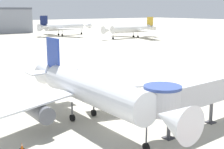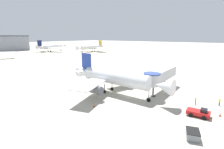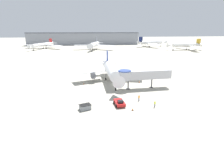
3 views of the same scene
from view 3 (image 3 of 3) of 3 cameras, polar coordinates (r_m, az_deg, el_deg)
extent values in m
plane|color=#A8A393|center=(62.30, 2.56, -3.03)|extent=(800.00, 800.00, 0.00)
cylinder|color=silver|center=(63.39, -0.30, 1.43)|extent=(3.77, 19.58, 3.69)
cone|color=silver|center=(50.71, 1.89, -1.92)|extent=(3.71, 4.07, 3.69)
cone|color=silver|center=(74.13, -1.54, 3.33)|extent=(3.71, 5.55, 3.69)
cube|color=silver|center=(65.16, -7.05, 1.09)|extent=(12.02, 7.91, 0.22)
cube|color=silver|center=(67.16, 5.68, 1.53)|extent=(12.01, 7.83, 0.22)
cube|color=navy|center=(73.29, -1.53, 5.84)|extent=(0.26, 3.79, 4.80)
cube|color=silver|center=(74.28, -1.57, 3.86)|extent=(7.57, 2.68, 0.18)
cylinder|color=#565960|center=(64.43, -6.19, -0.19)|extent=(2.05, 3.80, 2.03)
cylinder|color=#565960|center=(66.22, 5.14, 0.23)|extent=(2.05, 3.80, 2.03)
cylinder|color=#4C4C51|center=(54.86, 1.20, -3.81)|extent=(0.18, 0.18, 2.12)
cylinder|color=black|center=(55.20, 1.19, -4.86)|extent=(0.26, 0.90, 0.90)
cylinder|color=#4C4C51|center=(66.24, -2.02, -0.60)|extent=(0.22, 0.22, 2.12)
cylinder|color=black|center=(66.53, -2.02, -1.48)|extent=(0.40, 0.90, 0.90)
cylinder|color=#4C4C51|center=(66.69, 0.81, -0.49)|extent=(0.22, 0.22, 2.12)
cylinder|color=black|center=(66.97, 0.81, -1.37)|extent=(0.40, 0.90, 0.90)
cube|color=#B7B7BC|center=(57.74, 11.56, 0.01)|extent=(15.49, 3.13, 2.80)
cylinder|color=#B7B7BC|center=(55.37, 4.14, -0.35)|extent=(3.90, 3.90, 2.80)
cylinder|color=navy|center=(54.99, 4.17, 1.21)|extent=(4.10, 4.10, 0.30)
cylinder|color=#56565B|center=(56.51, 5.29, -3.23)|extent=(0.44, 0.44, 3.19)
cube|color=#333338|center=(57.00, 5.26, -4.70)|extent=(1.10, 1.10, 0.12)
cylinder|color=#56565B|center=(59.12, 12.81, -2.74)|extent=(0.44, 0.44, 3.19)
cube|color=#333338|center=(59.58, 12.73, -4.15)|extent=(1.10, 1.10, 0.12)
cube|color=red|center=(44.94, 2.44, -9.15)|extent=(2.52, 4.30, 0.70)
cube|color=black|center=(43.86, 2.78, -8.82)|extent=(1.40, 1.26, 0.63)
cylinder|color=black|center=(43.82, 1.42, -10.29)|extent=(0.41, 0.75, 0.72)
cylinder|color=black|center=(44.39, 4.23, -9.99)|extent=(0.41, 0.75, 0.72)
cylinder|color=black|center=(45.83, 0.69, -9.13)|extent=(0.41, 0.75, 0.72)
cylinder|color=black|center=(46.37, 3.38, -8.87)|extent=(0.41, 0.75, 0.72)
cube|color=gray|center=(43.28, -8.75, -10.49)|extent=(2.99, 2.53, 1.15)
cube|color=black|center=(43.02, -8.78, -9.74)|extent=(3.17, 2.68, 0.08)
cube|color=black|center=(62.29, -9.22, -3.20)|extent=(0.43, 0.43, 0.04)
cone|color=orange|center=(62.18, -9.23, -2.89)|extent=(0.29, 0.29, 0.67)
cylinder|color=white|center=(62.16, -9.24, -2.81)|extent=(0.16, 0.16, 0.08)
cube|color=black|center=(64.33, 8.89, -2.61)|extent=(0.44, 0.44, 0.04)
cone|color=orange|center=(64.23, 8.90, -2.30)|extent=(0.30, 0.30, 0.69)
cylinder|color=white|center=(64.20, 8.91, -2.23)|extent=(0.17, 0.17, 0.08)
cube|color=black|center=(42.77, 6.74, -11.54)|extent=(0.46, 0.46, 0.04)
cone|color=orange|center=(42.61, 6.76, -11.09)|extent=(0.31, 0.31, 0.72)
cylinder|color=white|center=(42.57, 6.76, -10.98)|extent=(0.17, 0.17, 0.09)
cylinder|color=#1E2338|center=(47.94, 8.69, -8.12)|extent=(0.13, 0.13, 0.86)
cylinder|color=#1E2338|center=(48.05, 8.85, -8.07)|extent=(0.13, 0.13, 0.86)
cube|color=orange|center=(47.71, 8.81, -7.24)|extent=(0.39, 0.31, 0.68)
sphere|color=tan|center=(47.54, 8.83, -6.73)|extent=(0.23, 0.23, 0.23)
cylinder|color=#1E2338|center=(45.21, 13.67, -9.84)|extent=(0.12, 0.12, 0.82)
cylinder|color=#1E2338|center=(45.18, 13.89, -9.87)|extent=(0.12, 0.12, 0.82)
cube|color=#D1E019|center=(44.90, 13.84, -9.00)|extent=(0.38, 0.34, 0.65)
sphere|color=tan|center=(44.73, 13.87, -8.48)|extent=(0.22, 0.22, 0.22)
cylinder|color=white|center=(179.61, 22.81, 8.84)|extent=(25.18, 4.84, 3.79)
cone|color=white|center=(171.29, 18.25, 9.01)|extent=(4.33, 3.97, 3.79)
cone|color=white|center=(187.57, 26.38, 8.66)|extent=(5.85, 4.03, 3.79)
cube|color=white|center=(189.43, 21.99, 8.94)|extent=(10.63, 16.46, 0.22)
cube|color=white|center=(173.55, 25.41, 8.19)|extent=(9.54, 16.41, 0.22)
cube|color=gold|center=(187.18, 26.43, 9.70)|extent=(4.54, 0.43, 4.93)
cube|color=white|center=(187.70, 26.48, 8.86)|extent=(3.62, 10.65, 0.18)
cylinder|color=#4C4C51|center=(173.50, 19.33, 7.99)|extent=(0.18, 0.18, 2.18)
cylinder|color=black|center=(173.61, 19.30, 7.64)|extent=(1.11, 0.31, 1.10)
cylinder|color=#4C4C51|center=(183.01, 23.25, 7.93)|extent=(0.22, 0.22, 2.18)
cylinder|color=black|center=(183.12, 23.22, 7.60)|extent=(1.12, 0.45, 1.10)
cylinder|color=#4C4C51|center=(180.20, 23.85, 7.79)|extent=(0.22, 0.22, 2.18)
cylinder|color=black|center=(180.31, 23.82, 7.45)|extent=(1.12, 0.45, 1.10)
cylinder|color=white|center=(187.90, -21.85, 9.01)|extent=(13.77, 28.24, 3.44)
cone|color=white|center=(173.62, -25.16, 8.31)|extent=(4.58, 4.77, 3.44)
cone|color=white|center=(200.98, -19.31, 9.52)|extent=(5.08, 6.05, 3.44)
cube|color=white|center=(197.32, -23.87, 8.85)|extent=(18.78, 7.14, 0.22)
cube|color=white|center=(185.14, -18.35, 9.05)|extent=(18.11, 16.40, 0.22)
cube|color=#B21E1E|center=(200.56, -19.42, 10.39)|extent=(2.02, 4.68, 4.47)
cube|color=white|center=(201.16, -19.28, 9.70)|extent=(12.94, 7.79, 0.18)
cylinder|color=#4C4C51|center=(177.08, -24.27, 7.62)|extent=(0.18, 0.18, 1.98)
cylinder|color=black|center=(177.17, -24.23, 7.30)|extent=(0.64, 1.12, 1.10)
cylinder|color=#4C4C51|center=(191.97, -21.54, 8.32)|extent=(0.22, 0.22, 1.98)
cylinder|color=black|center=(192.06, -21.52, 8.02)|extent=(0.77, 1.17, 1.10)
cylinder|color=#4C4C51|center=(190.25, -20.77, 8.34)|extent=(0.22, 0.22, 1.98)
cylinder|color=black|center=(190.34, -20.74, 8.04)|extent=(0.77, 1.17, 1.10)
cylinder|color=white|center=(202.47, 12.79, 10.18)|extent=(24.74, 7.20, 4.05)
cone|color=white|center=(210.59, 16.69, 10.09)|extent=(4.95, 4.60, 4.05)
cone|color=white|center=(196.35, 9.23, 10.23)|extent=(6.55, 4.81, 4.05)
cube|color=white|center=(192.62, 13.33, 9.74)|extent=(11.59, 16.13, 0.22)
cube|color=white|center=(209.62, 10.76, 10.22)|extent=(8.28, 15.97, 0.22)
cube|color=#141E4C|center=(196.25, 9.36, 11.29)|extent=(4.54, 0.83, 5.27)
cube|color=white|center=(196.17, 9.16, 10.43)|extent=(4.50, 10.66, 0.18)
cylinder|color=#4C4C51|center=(208.68, 15.68, 9.24)|extent=(0.18, 0.18, 2.33)
cylinder|color=black|center=(208.78, 15.65, 8.92)|extent=(1.12, 0.40, 1.10)
cylinder|color=#4C4C51|center=(199.67, 12.21, 9.24)|extent=(0.22, 0.22, 2.33)
cylinder|color=black|center=(199.77, 12.19, 8.90)|extent=(1.14, 0.54, 1.10)
cylinder|color=#4C4C51|center=(202.89, 11.72, 9.34)|extent=(0.22, 0.22, 2.33)
cylinder|color=black|center=(202.99, 11.71, 9.01)|extent=(1.14, 0.54, 1.10)
cylinder|color=silver|center=(165.77, -5.95, 9.65)|extent=(10.49, 24.88, 4.23)
cone|color=silver|center=(149.94, -7.31, 9.12)|extent=(5.29, 5.59, 4.23)
cone|color=silver|center=(179.22, -4.98, 10.03)|extent=(5.73, 7.22, 4.23)
cube|color=silver|center=(171.84, -9.28, 9.46)|extent=(17.78, 6.58, 0.22)
cube|color=silver|center=(167.24, -1.99, 9.51)|extent=(17.79, 14.33, 0.22)
cube|color=slate|center=(178.66, -5.03, 11.24)|extent=(1.44, 4.53, 5.49)
cube|color=silver|center=(179.48, -4.97, 10.27)|extent=(12.34, 6.23, 0.18)
cylinder|color=#4C4C51|center=(154.30, -6.90, 8.03)|extent=(0.18, 0.18, 2.43)
cylinder|color=black|center=(154.44, -6.88, 7.59)|extent=(0.54, 1.13, 1.10)
cylinder|color=#4C4C51|center=(169.49, -6.33, 8.62)|extent=(0.22, 0.22, 2.43)
cylinder|color=black|center=(169.61, -6.31, 8.21)|extent=(0.67, 1.17, 1.10)
cylinder|color=#4C4C51|center=(168.68, -5.05, 8.62)|extent=(0.22, 0.22, 2.43)
cylinder|color=black|center=(168.80, -5.04, 8.21)|extent=(0.67, 1.17, 1.10)
cube|color=gray|center=(233.61, -8.98, 11.45)|extent=(136.78, 25.69, 14.44)
cube|color=#4C515B|center=(233.36, -9.05, 13.36)|extent=(136.78, 26.21, 1.20)
camera|label=1|loc=(32.12, -29.74, 4.52)|focal=50.00mm
camera|label=2|loc=(43.67, -46.80, 5.36)|focal=28.00mm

